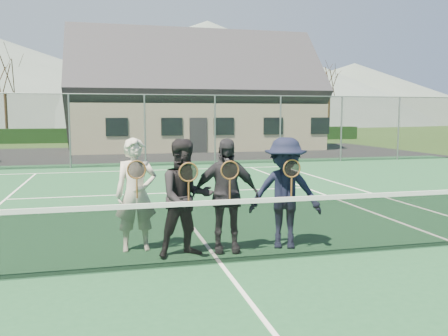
# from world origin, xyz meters

# --- Properties ---
(ground) EXTENTS (220.00, 220.00, 0.00)m
(ground) POSITION_xyz_m (0.00, 20.00, 0.00)
(ground) COLOR #284518
(ground) RESTS_ON ground
(court_surface) EXTENTS (30.00, 30.00, 0.02)m
(court_surface) POSITION_xyz_m (0.00, 0.00, 0.01)
(court_surface) COLOR #1C4C2B
(court_surface) RESTS_ON ground
(tarmac_carpark) EXTENTS (40.00, 12.00, 0.01)m
(tarmac_carpark) POSITION_xyz_m (-4.00, 20.00, 0.01)
(tarmac_carpark) COLOR black
(tarmac_carpark) RESTS_ON ground
(hedge_row) EXTENTS (40.00, 1.20, 1.10)m
(hedge_row) POSITION_xyz_m (0.00, 32.00, 0.55)
(hedge_row) COLOR black
(hedge_row) RESTS_ON ground
(hill_centre) EXTENTS (120.00, 120.00, 22.00)m
(hill_centre) POSITION_xyz_m (20.00, 95.00, 11.00)
(hill_centre) COLOR slate
(hill_centre) RESTS_ON ground
(hill_east) EXTENTS (90.00, 90.00, 14.00)m
(hill_east) POSITION_xyz_m (55.00, 95.00, 7.00)
(hill_east) COLOR #55665B
(hill_east) RESTS_ON ground
(court_markings) EXTENTS (11.03, 23.83, 0.01)m
(court_markings) POSITION_xyz_m (0.00, 0.00, 0.02)
(court_markings) COLOR white
(court_markings) RESTS_ON court_surface
(tennis_net) EXTENTS (11.68, 0.08, 1.10)m
(tennis_net) POSITION_xyz_m (0.00, 0.00, 0.54)
(tennis_net) COLOR slate
(tennis_net) RESTS_ON ground
(perimeter_fence) EXTENTS (30.07, 0.07, 3.02)m
(perimeter_fence) POSITION_xyz_m (0.00, 13.50, 1.52)
(perimeter_fence) COLOR slate
(perimeter_fence) RESTS_ON ground
(clubhouse) EXTENTS (15.60, 8.20, 7.70)m
(clubhouse) POSITION_xyz_m (4.00, 24.00, 3.99)
(clubhouse) COLOR beige
(clubhouse) RESTS_ON ground
(tree_b) EXTENTS (3.20, 3.20, 7.77)m
(tree_b) POSITION_xyz_m (-9.00, 33.00, 5.79)
(tree_b) COLOR #341E13
(tree_b) RESTS_ON ground
(tree_c) EXTENTS (3.20, 3.20, 7.77)m
(tree_c) POSITION_xyz_m (2.00, 33.00, 5.79)
(tree_c) COLOR #3B2315
(tree_c) RESTS_ON ground
(tree_d) EXTENTS (3.20, 3.20, 7.77)m
(tree_d) POSITION_xyz_m (12.00, 33.00, 5.79)
(tree_d) COLOR #361F13
(tree_d) RESTS_ON ground
(tree_e) EXTENTS (3.20, 3.20, 7.77)m
(tree_e) POSITION_xyz_m (18.00, 33.00, 5.79)
(tree_e) COLOR #342212
(tree_e) RESTS_ON ground
(player_a) EXTENTS (0.67, 0.51, 1.80)m
(player_a) POSITION_xyz_m (-1.13, 1.02, 0.92)
(player_a) COLOR beige
(player_a) RESTS_ON court_surface
(player_b) EXTENTS (0.97, 0.81, 1.80)m
(player_b) POSITION_xyz_m (-0.42, 0.52, 0.92)
(player_b) COLOR black
(player_b) RESTS_ON court_surface
(player_c) EXTENTS (1.11, 0.59, 1.80)m
(player_c) POSITION_xyz_m (0.23, 0.62, 0.92)
(player_c) COLOR #25242A
(player_c) RESTS_ON court_surface
(player_d) EXTENTS (1.32, 1.02, 1.80)m
(player_d) POSITION_xyz_m (1.22, 0.60, 0.92)
(player_d) COLOR black
(player_d) RESTS_ON court_surface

